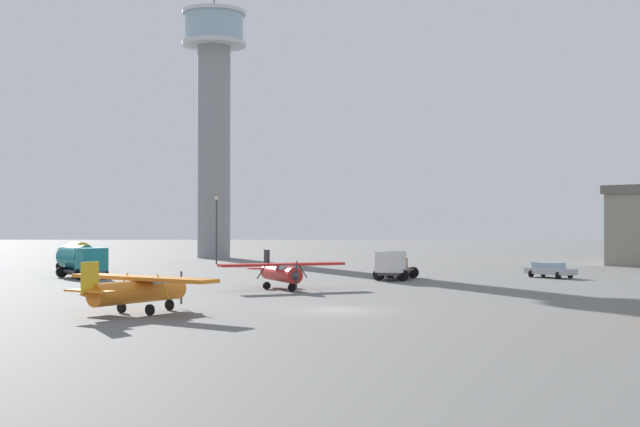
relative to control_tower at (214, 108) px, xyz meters
The scene contains 9 objects.
ground_plane 76.21m from the control_tower, 76.94° to the right, with size 400.00×400.00×0.00m, color #60605E.
control_tower is the anchor object (origin of this frame).
airplane_orange 76.30m from the control_tower, 85.61° to the right, with size 8.98×7.55×2.92m.
airplane_red 60.88m from the control_tower, 77.53° to the right, with size 9.31×7.39×2.83m.
truck_fuel_tanker_teal 48.39m from the control_tower, 97.71° to the right, with size 5.72×6.40×2.94m.
truck_flatbed_white 54.73m from the control_tower, 64.92° to the right, with size 4.29×6.79×2.52m.
truck_fuel_tanker_yellow 40.61m from the control_tower, 104.88° to the right, with size 5.19×7.42×3.04m.
car_silver 59.51m from the control_tower, 50.15° to the right, with size 4.19×4.70×1.37m.
light_post_east 24.85m from the control_tower, 81.46° to the right, with size 0.44×0.44×8.05m.
Camera 1 is at (-0.70, -47.84, 4.90)m, focal length 47.77 mm.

